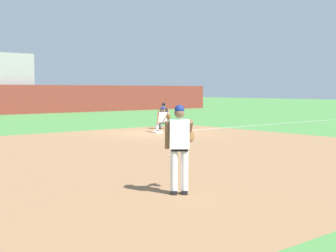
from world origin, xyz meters
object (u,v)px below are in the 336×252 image
at_px(pitcher, 180,144).
at_px(first_base_bag, 157,132).
at_px(baseball, 170,156).
at_px(umpire, 164,115).
at_px(first_baseman, 163,118).

bearing_deg(pitcher, first_base_bag, 53.82).
bearing_deg(pitcher, baseball, 52.40).
bearing_deg(first_base_bag, pitcher, -126.18).
height_order(baseball, umpire, umpire).
relative_size(first_baseman, umpire, 0.92).
bearing_deg(baseball, pitcher, -127.60).
xyz_separation_m(baseball, umpire, (6.62, 8.51, 0.76)).
distance_m(first_base_bag, umpire, 2.57).
relative_size(pitcher, umpire, 1.27).
bearing_deg(first_baseman, pitcher, -127.52).
xyz_separation_m(first_base_bag, first_baseman, (0.34, -0.09, 0.69)).
height_order(baseball, pitcher, pitcher).
distance_m(first_base_bag, pitcher, 13.80).
height_order(baseball, first_baseman, first_baseman).
distance_m(pitcher, umpire, 16.19).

